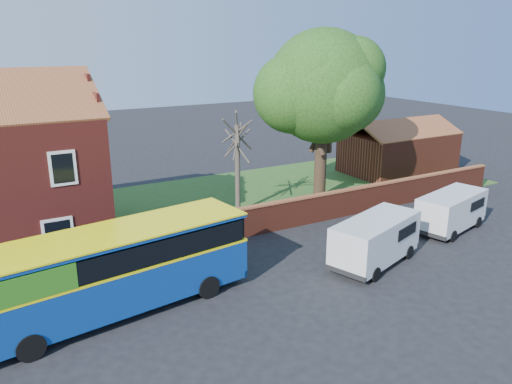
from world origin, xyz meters
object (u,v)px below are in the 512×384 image
bus (104,270)px  large_tree (322,90)px  van_near (376,239)px  van_far (451,210)px

bus → large_tree: (15.25, 7.59, 5.10)m
bus → large_tree: 17.78m
van_near → van_far: van_near is taller
large_tree → van_near: bearing=-111.5°
bus → van_far: bearing=-9.1°
van_near → large_tree: 11.33m
van_far → large_tree: 10.20m
bus → large_tree: size_ratio=1.01×
van_far → large_tree: bearing=95.8°
van_far → large_tree: large_tree is taller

